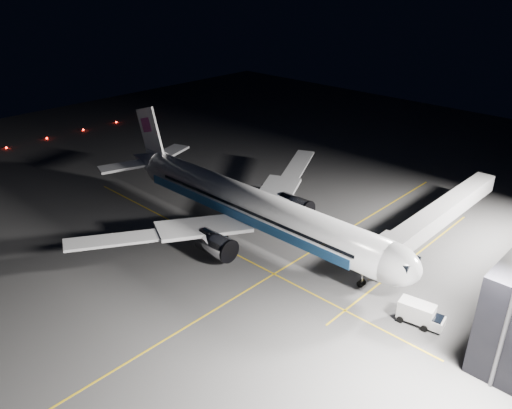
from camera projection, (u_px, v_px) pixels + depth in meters
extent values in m
plane|color=#4C4C4F|center=(253.00, 235.00, 80.43)|extent=(200.00, 200.00, 0.00)
cube|color=gold|center=(301.00, 258.00, 74.20)|extent=(0.25, 80.00, 0.01)
cube|color=gold|center=(226.00, 249.00, 76.51)|extent=(70.00, 0.25, 0.01)
cube|color=gold|center=(407.00, 262.00, 73.24)|extent=(0.25, 40.00, 0.01)
cylinder|color=silver|center=(253.00, 206.00, 78.15)|extent=(48.00, 5.60, 5.60)
ellipsoid|color=silver|center=(388.00, 262.00, 63.19)|extent=(8.96, 5.60, 5.60)
cube|color=black|center=(406.00, 262.00, 61.32)|extent=(2.20, 3.40, 0.90)
cone|color=silver|center=(146.00, 160.00, 95.79)|extent=(9.00, 5.49, 5.49)
cube|color=#1D4C86|center=(260.00, 203.00, 80.97)|extent=(42.24, 0.25, 1.50)
cube|color=#1D4C86|center=(235.00, 215.00, 77.35)|extent=(42.24, 0.25, 1.50)
cube|color=silver|center=(274.00, 195.00, 85.62)|extent=(11.36, 15.23, 1.53)
cube|color=silver|center=(204.00, 227.00, 75.18)|extent=(11.36, 15.23, 1.53)
cube|color=silver|center=(298.00, 164.00, 96.52)|extent=(8.57, 13.22, 1.31)
cube|color=silver|center=(112.00, 240.00, 69.76)|extent=(8.57, 13.22, 1.31)
cube|color=silver|center=(169.00, 153.00, 98.74)|extent=(6.20, 9.67, 0.45)
cube|color=silver|center=(124.00, 166.00, 91.95)|extent=(6.20, 9.67, 0.45)
cube|color=white|center=(150.00, 133.00, 91.81)|extent=(7.53, 0.40, 10.28)
cube|color=#BE4194|center=(147.00, 125.00, 91.71)|extent=(3.22, 0.55, 3.22)
cylinder|color=#B7B7BF|center=(295.00, 206.00, 84.46)|extent=(5.60, 3.40, 3.40)
cylinder|color=#B7B7BF|center=(216.00, 244.00, 72.71)|extent=(5.60, 3.40, 3.40)
cylinder|color=#9999A0|center=(362.00, 278.00, 67.11)|extent=(0.26, 0.26, 2.50)
cylinder|color=black|center=(361.00, 283.00, 67.46)|extent=(0.90, 0.70, 0.90)
cylinder|color=#9999A0|center=(258.00, 214.00, 84.57)|extent=(0.26, 0.26, 2.50)
cylinder|color=#9999A0|center=(220.00, 232.00, 78.96)|extent=(0.26, 0.26, 2.50)
cylinder|color=black|center=(258.00, 218.00, 84.87)|extent=(1.10, 1.60, 1.10)
cylinder|color=black|center=(220.00, 235.00, 79.26)|extent=(1.10, 1.60, 1.10)
cube|color=#B2B2B7|center=(443.00, 212.00, 77.82)|extent=(3.00, 33.90, 2.80)
cube|color=#B2B2B7|center=(391.00, 249.00, 67.48)|extent=(3.60, 3.20, 3.40)
cylinder|color=#9999A0|center=(388.00, 268.00, 68.79)|extent=(0.70, 0.70, 3.10)
cylinder|color=black|center=(384.00, 278.00, 68.72)|extent=(0.70, 0.30, 0.70)
cylinder|color=black|center=(391.00, 273.00, 69.90)|extent=(0.70, 0.30, 0.70)
cylinder|color=#59595E|center=(511.00, 307.00, 47.27)|extent=(0.44, 0.44, 20.00)
sphere|color=#FF140A|center=(6.00, 148.00, 118.69)|extent=(0.44, 0.44, 0.44)
sphere|color=#FF140A|center=(47.00, 138.00, 125.22)|extent=(0.44, 0.44, 0.44)
sphere|color=#FF140A|center=(83.00, 130.00, 131.74)|extent=(0.44, 0.44, 0.44)
sphere|color=#FF140A|center=(116.00, 122.00, 138.27)|extent=(0.44, 0.44, 0.44)
sphere|color=#FF140A|center=(146.00, 115.00, 144.80)|extent=(0.44, 0.44, 0.44)
cube|color=silver|center=(416.00, 311.00, 60.09)|extent=(4.47, 2.74, 2.31)
cube|color=silver|center=(437.00, 323.00, 59.07)|extent=(1.98, 2.24, 1.26)
cube|color=black|center=(437.00, 319.00, 58.85)|extent=(1.53, 1.96, 0.52)
cylinder|color=black|center=(430.00, 319.00, 60.68)|extent=(0.87, 0.39, 0.84)
cylinder|color=black|center=(424.00, 329.00, 59.04)|extent=(0.87, 0.39, 0.84)
cylinder|color=black|center=(406.00, 310.00, 62.17)|extent=(0.87, 0.39, 0.84)
cylinder|color=black|center=(400.00, 320.00, 60.53)|extent=(0.87, 0.39, 0.84)
cube|color=black|center=(268.00, 188.00, 95.59)|extent=(2.81, 2.18, 1.13)
cube|color=black|center=(268.00, 185.00, 95.28)|extent=(1.28, 1.28, 0.62)
sphere|color=#FFF2CC|center=(263.00, 188.00, 95.63)|extent=(0.27, 0.27, 0.27)
sphere|color=#FFF2CC|center=(266.00, 190.00, 94.83)|extent=(0.27, 0.27, 0.27)
cylinder|color=black|center=(275.00, 191.00, 95.46)|extent=(0.66, 0.39, 0.62)
cylinder|color=black|center=(267.00, 193.00, 94.67)|extent=(0.66, 0.39, 0.62)
cylinder|color=black|center=(270.00, 188.00, 96.91)|extent=(0.66, 0.39, 0.62)
cylinder|color=black|center=(262.00, 190.00, 96.12)|extent=(0.66, 0.39, 0.62)
cone|color=#FF460A|center=(267.00, 202.00, 91.33)|extent=(0.38, 0.38, 0.57)
cone|color=#FF460A|center=(295.00, 236.00, 79.51)|extent=(0.38, 0.38, 0.56)
cone|color=#FF460A|center=(292.00, 206.00, 89.41)|extent=(0.42, 0.42, 0.63)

